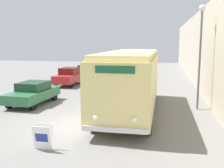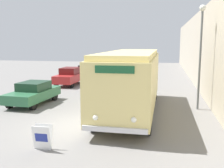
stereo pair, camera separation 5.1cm
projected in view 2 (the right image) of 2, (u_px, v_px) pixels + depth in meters
The scene contains 9 objects.
ground_plane at pixel (78, 126), 12.39m from camera, with size 80.00×80.00×0.00m, color slate.
building_wall_right at pixel (203, 51), 20.23m from camera, with size 0.30×60.00×6.51m.
vintage_bus at pixel (131, 78), 14.63m from camera, with size 2.70×10.09×3.41m.
sign_board at pixel (42, 138), 9.61m from camera, with size 0.69×0.35×0.93m.
streetlamp at pixel (201, 42), 14.86m from camera, with size 0.36×0.36×5.98m.
parked_car_near at pixel (33, 93), 16.68m from camera, with size 2.07×4.21×1.42m.
parked_car_mid at pixel (70, 76), 24.12m from camera, with size 1.79×4.17×1.61m.
parked_car_far at pixel (88, 71), 29.61m from camera, with size 2.25×4.38×1.37m.
parked_car_distant at pixel (106, 64), 37.03m from camera, with size 1.93×4.30×1.58m.
Camera 2 is at (3.94, -11.37, 3.92)m, focal length 42.00 mm.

